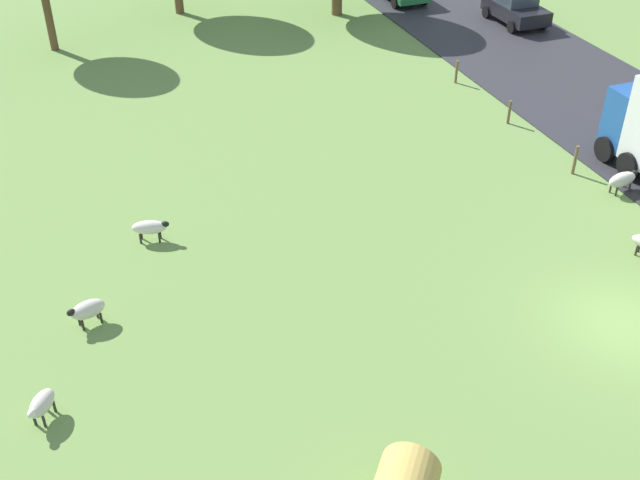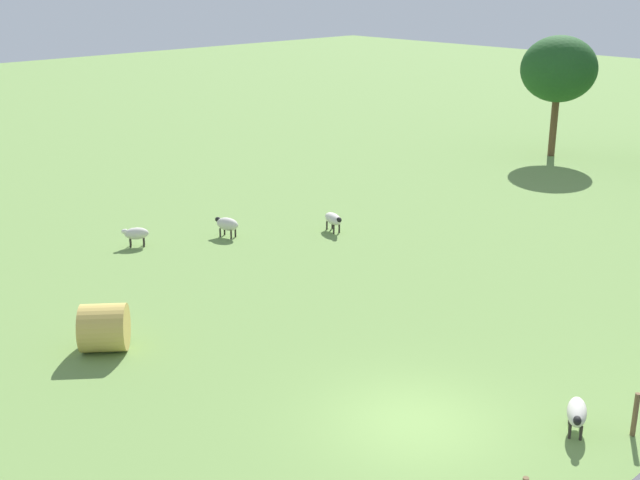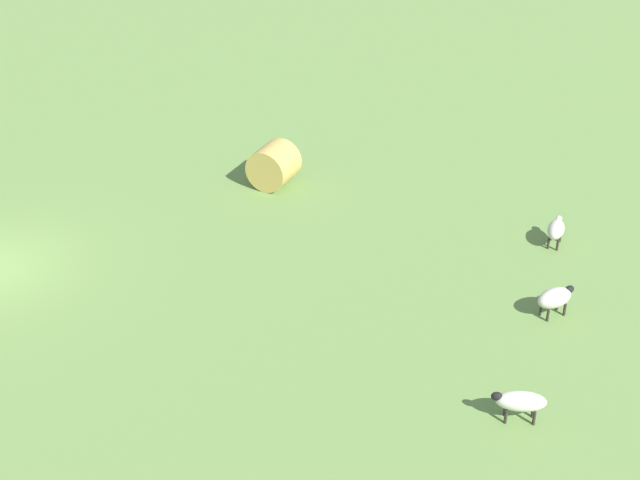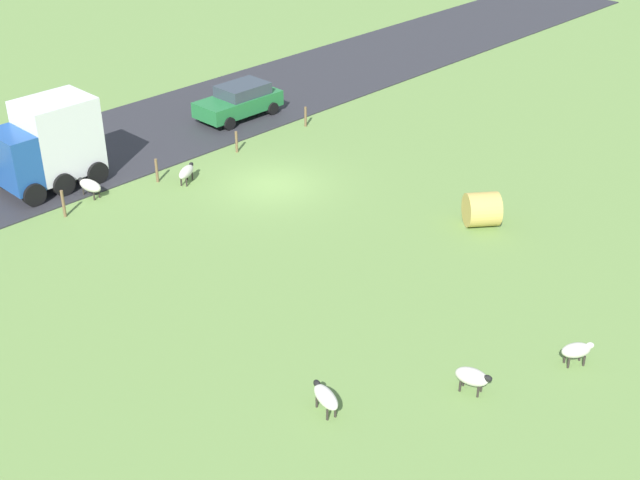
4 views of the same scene
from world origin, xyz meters
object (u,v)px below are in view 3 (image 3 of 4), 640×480
object	(u,v)px
sheep_0	(520,401)
sheep_4	(556,229)
sheep_1	(555,298)
hay_bale_0	(274,165)

from	to	relation	value
sheep_0	sheep_4	size ratio (longest dim) A/B	1.21
sheep_1	sheep_0	bearing A→B (deg)	56.00
sheep_0	sheep_1	size ratio (longest dim) A/B	1.10
sheep_0	sheep_1	bearing A→B (deg)	-124.00
sheep_0	sheep_4	bearing A→B (deg)	-119.73
sheep_4	hay_bale_0	bearing A→B (deg)	-36.94
sheep_1	sheep_4	distance (m)	3.53
hay_bale_0	sheep_0	bearing A→B (deg)	105.12
sheep_1	sheep_4	xyz separation A→B (m)	(-1.47, -3.21, -0.02)
sheep_1	hay_bale_0	world-z (taller)	hay_bale_0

